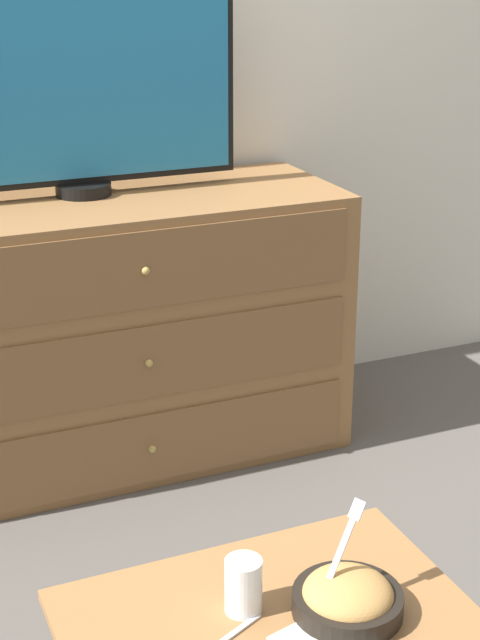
% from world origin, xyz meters
% --- Properties ---
extents(ground_plane, '(12.00, 12.00, 0.00)m').
position_xyz_m(ground_plane, '(0.00, 0.00, 0.00)').
color(ground_plane, '#56514C').
extents(wall_back, '(12.00, 0.05, 2.60)m').
position_xyz_m(wall_back, '(0.00, 0.03, 1.30)').
color(wall_back, silver).
rests_on(wall_back, ground_plane).
extents(dresser, '(1.38, 0.57, 0.84)m').
position_xyz_m(dresser, '(0.07, -0.31, 0.42)').
color(dresser, olive).
rests_on(dresser, ground_plane).
extents(tv, '(0.97, 0.17, 0.69)m').
position_xyz_m(tv, '(-0.00, -0.22, 1.19)').
color(tv, black).
rests_on(tv, dresser).
extents(takeout_bowl, '(0.20, 0.20, 0.19)m').
position_xyz_m(takeout_bowl, '(0.03, -1.84, 0.48)').
color(takeout_bowl, black).
rests_on(takeout_bowl, coffee_table).
extents(drink_cup, '(0.07, 0.07, 0.10)m').
position_xyz_m(drink_cup, '(-0.13, -1.76, 0.49)').
color(drink_cup, '#9E6638').
rests_on(drink_cup, coffee_table).
extents(knife, '(0.15, 0.08, 0.01)m').
position_xyz_m(knife, '(-0.19, -1.82, 0.45)').
color(knife, silver).
rests_on(knife, coffee_table).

